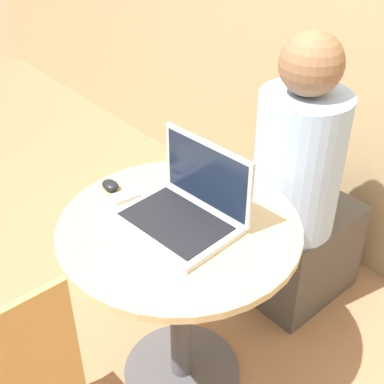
# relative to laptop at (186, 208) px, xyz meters

# --- Properties ---
(ground_plane) EXTENTS (12.00, 12.00, 0.00)m
(ground_plane) POSITION_rel_laptop_xyz_m (-0.00, -0.03, -0.77)
(ground_plane) COLOR #9E704C
(round_table) EXTENTS (0.76, 0.76, 0.72)m
(round_table) POSITION_rel_laptop_xyz_m (-0.00, -0.03, -0.25)
(round_table) COLOR #4C4C51
(round_table) RESTS_ON ground_plane
(laptop) EXTENTS (0.37, 0.28, 0.25)m
(laptop) POSITION_rel_laptop_xyz_m (0.00, 0.00, 0.00)
(laptop) COLOR #B7B7BC
(laptop) RESTS_ON round_table
(cell_phone) EXTENTS (0.07, 0.10, 0.02)m
(cell_phone) POSITION_rel_laptop_xyz_m (-0.22, -0.07, -0.04)
(cell_phone) COLOR silver
(cell_phone) RESTS_ON round_table
(computer_mouse) EXTENTS (0.07, 0.05, 0.03)m
(computer_mouse) POSITION_rel_laptop_xyz_m (-0.30, -0.08, -0.03)
(computer_mouse) COLOR black
(computer_mouse) RESTS_ON round_table
(person_seated) EXTENTS (0.33, 0.51, 1.20)m
(person_seated) POSITION_rel_laptop_xyz_m (-0.00, 0.59, -0.26)
(person_seated) COLOR #4C4742
(person_seated) RESTS_ON ground_plane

